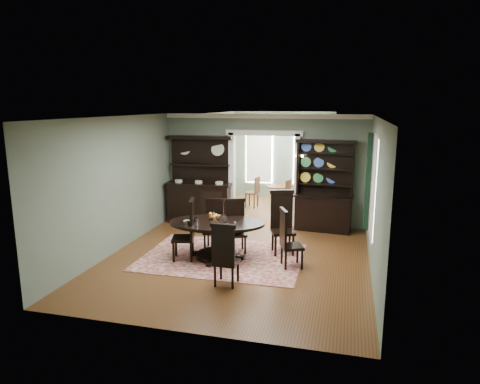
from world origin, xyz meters
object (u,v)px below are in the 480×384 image
(dining_table, at_px, (217,233))
(parlor_table, at_px, (277,193))
(welsh_dresser, at_px, (324,198))
(sideboard, at_px, (200,192))

(dining_table, xyz_separation_m, parlor_table, (0.49, 4.92, -0.11))
(dining_table, relative_size, parlor_table, 2.94)
(dining_table, distance_m, welsh_dresser, 3.41)
(parlor_table, bearing_deg, sideboard, -128.87)
(sideboard, distance_m, welsh_dresser, 3.40)
(parlor_table, bearing_deg, dining_table, -95.74)
(dining_table, bearing_deg, parlor_table, 76.65)
(sideboard, xyz_separation_m, parlor_table, (1.82, 2.25, -0.39))
(dining_table, distance_m, sideboard, 2.99)
(sideboard, bearing_deg, dining_table, -66.88)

